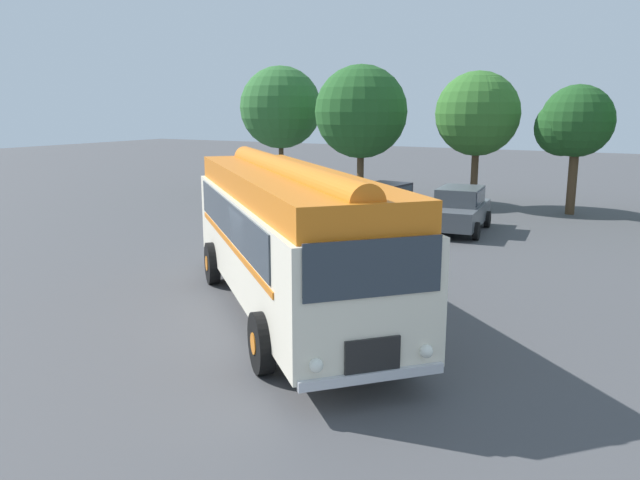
% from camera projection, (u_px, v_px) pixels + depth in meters
% --- Properties ---
extents(ground_plane, '(120.00, 120.00, 0.00)m').
position_uv_depth(ground_plane, '(279.00, 323.00, 13.53)').
color(ground_plane, '#474749').
extents(vintage_bus, '(9.05, 8.65, 3.49)m').
position_uv_depth(vintage_bus, '(287.00, 231.00, 13.90)').
color(vintage_bus, silver).
rests_on(vintage_bus, ground).
extents(car_near_left, '(2.30, 4.36, 1.66)m').
position_uv_depth(car_near_left, '(381.00, 205.00, 24.43)').
color(car_near_left, black).
rests_on(car_near_left, ground).
extents(car_mid_left, '(2.30, 4.36, 1.66)m').
position_uv_depth(car_mid_left, '(459.00, 209.00, 23.38)').
color(car_mid_left, '#4C5156').
rests_on(car_mid_left, ground).
extents(tree_far_left, '(4.48, 4.48, 6.82)m').
position_uv_depth(tree_far_left, '(279.00, 108.00, 34.23)').
color(tree_far_left, '#4C3823').
rests_on(tree_far_left, ground).
extents(tree_left_of_centre, '(4.52, 4.52, 6.65)m').
position_uv_depth(tree_left_of_centre, '(363.00, 112.00, 30.34)').
color(tree_left_of_centre, '#4C3823').
rests_on(tree_left_of_centre, ground).
extents(tree_centre, '(3.84, 3.84, 6.23)m').
position_uv_depth(tree_centre, '(479.00, 112.00, 28.31)').
color(tree_centre, '#4C3823').
rests_on(tree_centre, ground).
extents(tree_right_of_centre, '(3.28, 3.07, 5.56)m').
position_uv_depth(tree_right_of_centre, '(573.00, 124.00, 26.62)').
color(tree_right_of_centre, '#4C3823').
rests_on(tree_right_of_centre, ground).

